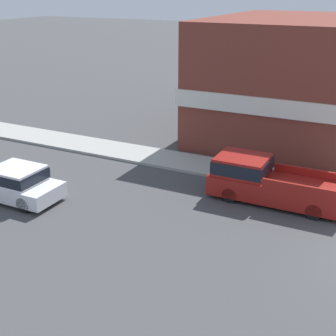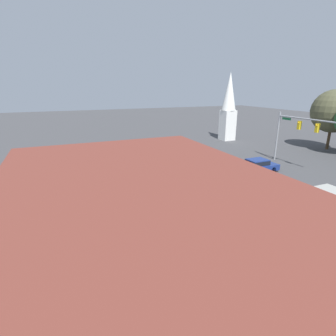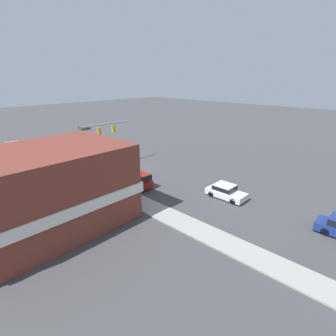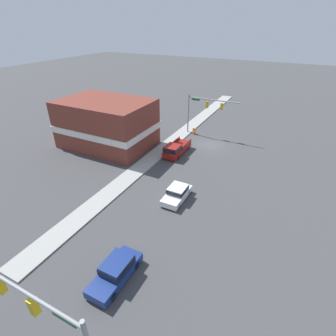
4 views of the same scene
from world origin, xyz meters
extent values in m
plane|color=#424244|center=(0.00, 0.00, 0.00)|extent=(200.00, 200.00, 0.00)
cylinder|color=gray|center=(-5.35, 32.37, 3.30)|extent=(0.22, 0.22, 6.60)
cylinder|color=gray|center=(-0.99, 32.37, 6.10)|extent=(8.71, 0.18, 0.18)
cube|color=gold|center=(-2.04, 32.37, 5.24)|extent=(0.36, 0.36, 1.05)
sphere|color=yellow|center=(-2.04, 32.17, 5.55)|extent=(0.22, 0.22, 0.22)
cube|color=gold|center=(0.46, 32.37, 5.24)|extent=(0.36, 0.36, 1.05)
sphere|color=yellow|center=(0.46, 32.17, 5.55)|extent=(0.22, 0.22, 0.22)
cube|color=#196B38|center=(-4.15, 32.37, 5.81)|extent=(1.40, 0.04, 0.30)
cylinder|color=black|center=(-2.33, 16.49, 0.33)|extent=(0.22, 0.66, 0.66)
cylinder|color=black|center=(-0.63, 16.49, 0.33)|extent=(0.22, 0.66, 0.66)
cylinder|color=black|center=(-2.33, 13.85, 0.33)|extent=(0.22, 0.66, 0.66)
cylinder|color=black|center=(-0.63, 13.85, 0.33)|extent=(0.22, 0.66, 0.66)
cube|color=silver|center=(-1.48, 15.17, 0.50)|extent=(1.92, 4.26, 0.64)
cube|color=silver|center=(-1.48, 14.91, 1.15)|extent=(1.77, 2.04, 0.65)
cube|color=black|center=(-1.48, 14.91, 1.15)|extent=(1.79, 2.13, 0.45)
cylinder|color=black|center=(-2.56, 27.83, 0.33)|extent=(0.22, 0.66, 0.66)
cylinder|color=black|center=(-0.89, 27.83, 0.33)|extent=(0.22, 0.66, 0.66)
cylinder|color=black|center=(-2.56, 24.87, 0.33)|extent=(0.22, 0.66, 0.66)
cylinder|color=black|center=(-0.89, 24.87, 0.33)|extent=(0.22, 0.66, 0.66)
cube|color=navy|center=(-1.73, 26.35, 0.54)|extent=(1.89, 4.78, 0.71)
cube|color=navy|center=(-1.73, 26.06, 1.24)|extent=(1.73, 2.29, 0.71)
cube|color=black|center=(-1.73, 26.06, 1.24)|extent=(1.75, 2.39, 0.49)
cylinder|color=black|center=(2.36, 6.68, 0.33)|extent=(0.22, 0.66, 0.66)
cylinder|color=black|center=(4.19, 6.68, 0.33)|extent=(0.22, 0.66, 0.66)
cylinder|color=black|center=(2.36, 3.17, 0.33)|extent=(0.22, 0.66, 0.66)
cylinder|color=black|center=(4.19, 3.17, 0.33)|extent=(0.22, 0.66, 0.66)
cube|color=maroon|center=(3.28, 4.93, 0.61)|extent=(2.05, 5.66, 0.85)
cube|color=maroon|center=(3.28, 6.48, 1.42)|extent=(1.94, 2.15, 0.79)
cube|color=black|center=(3.28, 6.48, 1.42)|extent=(1.96, 2.24, 0.55)
cube|color=maroon|center=(2.31, 3.70, 1.21)|extent=(0.12, 3.21, 0.35)
cube|color=maroon|center=(4.24, 3.70, 1.21)|extent=(0.12, 3.21, 0.35)
cube|color=brown|center=(14.02, 7.06, 3.47)|extent=(13.24, 9.02, 6.95)
cube|color=silver|center=(14.02, 7.06, 3.05)|extent=(13.54, 9.32, 0.90)
cube|color=white|center=(-20.05, 34.54, 2.80)|extent=(2.37, 2.37, 5.59)
cone|color=white|center=(-20.05, 34.54, 9.01)|extent=(2.60, 2.60, 6.83)
cylinder|color=#4C3823|center=(-6.90, 45.02, 1.55)|extent=(0.44, 0.44, 3.10)
sphere|color=#4C4C33|center=(-6.90, 45.02, 6.12)|extent=(6.71, 6.71, 6.71)
camera|label=1|loc=(-15.01, 0.86, 8.67)|focal=50.00mm
camera|label=2|loc=(21.65, 4.73, 9.79)|focal=28.00mm
camera|label=3|loc=(21.50, 28.20, 12.37)|focal=28.00mm
camera|label=4|loc=(-11.15, 36.18, 17.09)|focal=28.00mm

